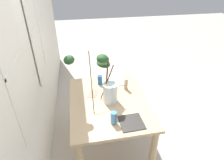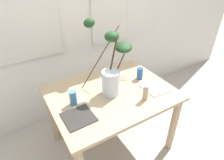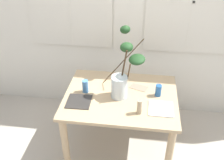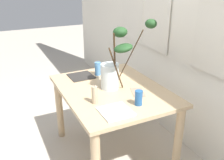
{
  "view_description": "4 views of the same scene",
  "coord_description": "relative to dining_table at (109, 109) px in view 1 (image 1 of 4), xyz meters",
  "views": [
    {
      "loc": [
        -1.76,
        0.3,
        2.09
      ],
      "look_at": [
        0.0,
        -0.04,
        1.0
      ],
      "focal_mm": 30.66,
      "sensor_mm": 36.0,
      "label": 1
    },
    {
      "loc": [
        -0.75,
        -1.25,
        1.8
      ],
      "look_at": [
        -0.02,
        -0.04,
        0.88
      ],
      "focal_mm": 30.43,
      "sensor_mm": 36.0,
      "label": 2
    },
    {
      "loc": [
        0.19,
        -2.14,
        2.32
      ],
      "look_at": [
        -0.08,
        -0.06,
        0.95
      ],
      "focal_mm": 41.69,
      "sensor_mm": 36.0,
      "label": 3
    },
    {
      "loc": [
        1.9,
        -0.93,
        1.69
      ],
      "look_at": [
        0.04,
        -0.02,
        0.83
      ],
      "focal_mm": 40.33,
      "sensor_mm": 36.0,
      "label": 4
    }
  ],
  "objects": [
    {
      "name": "pillar_candle",
      "position": [
        0.2,
        -0.25,
        0.2
      ],
      "size": [
        0.05,
        0.05,
        0.16
      ],
      "color": "tan",
      "rests_on": "dining_table"
    },
    {
      "name": "dining_table",
      "position": [
        0.0,
        0.0,
        0.0
      ],
      "size": [
        1.15,
        0.9,
        0.72
      ],
      "color": "tan",
      "rests_on": "ground"
    },
    {
      "name": "drinking_glass_blue_right",
      "position": [
        0.38,
        0.05,
        0.19
      ],
      "size": [
        0.06,
        0.06,
        0.12
      ],
      "primitive_type": "cylinder",
      "color": "#235693",
      "rests_on": "dining_table"
    },
    {
      "name": "drinking_glass_blue_left",
      "position": [
        -0.37,
        0.02,
        0.19
      ],
      "size": [
        0.06,
        0.06,
        0.14
      ],
      "primitive_type": "cylinder",
      "color": "#4C84BC",
      "rests_on": "dining_table"
    },
    {
      "name": "ground",
      "position": [
        0.0,
        0.0,
        -0.6
      ],
      "size": [
        14.0,
        14.0,
        0.0
      ],
      "primitive_type": "plane",
      "color": "#B7AD9E"
    },
    {
      "name": "back_wall_with_windows",
      "position": [
        -0.0,
        0.82,
        0.88
      ],
      "size": [
        5.77,
        0.14,
        2.95
      ],
      "color": "silver",
      "rests_on": "ground"
    },
    {
      "name": "vase_with_branches",
      "position": [
        0.01,
        0.03,
        0.35
      ],
      "size": [
        0.46,
        0.55,
        0.62
      ],
      "color": "silver",
      "rests_on": "dining_table"
    },
    {
      "name": "plate_square_left",
      "position": [
        -0.4,
        -0.16,
        0.13
      ],
      "size": [
        0.24,
        0.24,
        0.01
      ],
      "primitive_type": "cube",
      "rotation": [
        0.0,
        0.0,
        0.03
      ],
      "color": "#2D2B28",
      "rests_on": "dining_table"
    },
    {
      "name": "napkin_folded",
      "position": [
        0.18,
        0.17,
        0.13
      ],
      "size": [
        0.21,
        0.16,
        0.0
      ],
      "primitive_type": "cube",
      "rotation": [
        0.0,
        0.0,
        -0.34
      ],
      "color": "gray",
      "rests_on": "dining_table"
    },
    {
      "name": "plate_square_right",
      "position": [
        0.4,
        -0.17,
        0.13
      ],
      "size": [
        0.23,
        0.23,
        0.01
      ],
      "primitive_type": "cube",
      "rotation": [
        0.0,
        0.0,
        -0.0
      ],
      "color": "white",
      "rests_on": "dining_table"
    }
  ]
}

